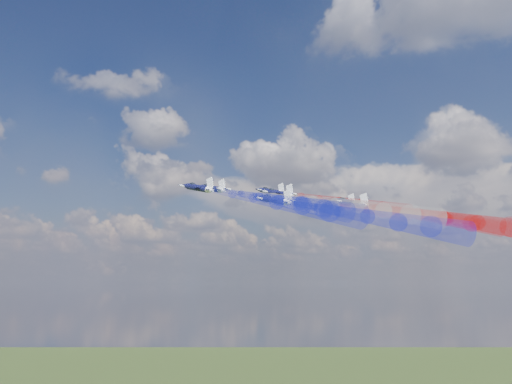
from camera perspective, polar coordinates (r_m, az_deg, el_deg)
The scene contains 16 objects.
jet_lead at distance 155.90m, azimuth -4.47°, elevation 0.39°, with size 10.32×12.89×3.44m, color black, non-canonical shape.
trail_lead at distance 135.83m, azimuth 1.81°, elevation -0.68°, with size 4.30×40.15×4.30m, color white, non-canonical shape.
jet_inner_left at distance 140.77m, azimuth -4.68°, elevation 0.36°, with size 10.32×12.89×3.44m, color black, non-canonical shape.
trail_inner_left at distance 120.74m, azimuth 2.35°, elevation -0.86°, with size 4.30×40.15×4.30m, color #1B24E8, non-canonical shape.
jet_inner_right at distance 155.08m, azimuth 1.49°, elevation 0.07°, with size 10.32×12.89×3.44m, color black, non-canonical shape.
trail_inner_right at distance 136.91m, azimuth 8.59°, elevation -1.04°, with size 4.30×40.15×4.30m, color red, non-canonical shape.
jet_outer_left at distance 121.49m, azimuth -6.02°, elevation 0.42°, with size 10.32×12.89×3.44m, color black, non-canonical shape.
trail_outer_left at distance 101.23m, azimuth 2.09°, elevation -1.01°, with size 4.30×40.15×4.30m, color #1B24E8, non-canonical shape.
jet_center_third at distance 137.70m, azimuth 2.20°, elevation -0.13°, with size 10.32×12.89×3.44m, color black, non-canonical shape.
trail_center_third at distance 119.95m, azimuth 10.44°, elevation -1.43°, with size 4.30×40.15×4.30m, color white, non-canonical shape.
jet_outer_right at distance 153.17m, azimuth 8.54°, elevation -1.02°, with size 10.32×12.89×3.44m, color black, non-canonical shape.
trail_outer_right at distance 137.58m, azimuth 16.56°, elevation -2.25°, with size 4.30×40.15×4.30m, color red, non-canonical shape.
jet_rear_left at distance 120.18m, azimuth 1.82°, elevation -0.83°, with size 10.32×12.89×3.44m, color black, non-canonical shape.
trail_rear_left at distance 102.55m, azimuth 11.40°, elevation -2.47°, with size 4.30×40.15×4.30m, color #1B24E8, non-canonical shape.
jet_rear_right at distance 133.91m, azimuth 9.59°, elevation -1.09°, with size 10.32×12.89×3.44m, color black, non-canonical shape.
trail_rear_right at distance 118.95m, azimuth 19.03°, elevation -2.52°, with size 4.30×40.15×4.30m, color red, non-canonical shape.
Camera 1 is at (99.18, -133.11, 113.49)m, focal length 38.74 mm.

